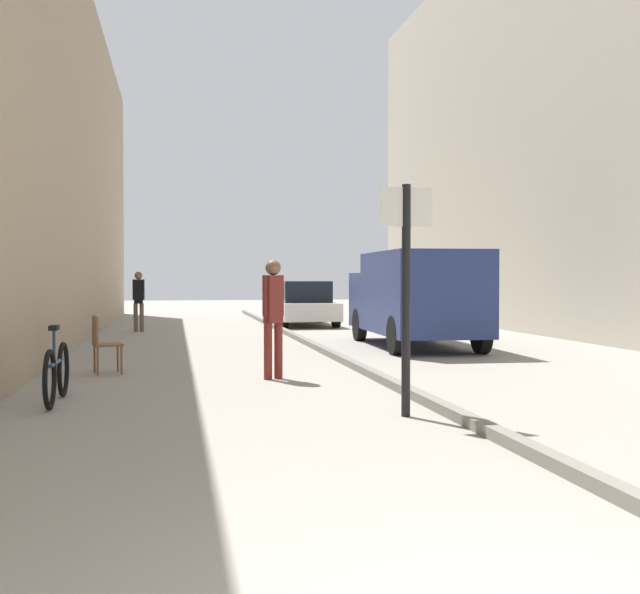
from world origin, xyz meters
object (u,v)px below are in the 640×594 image
(street_sign_post, at_px, (406,279))
(bicycle_leaning, at_px, (57,373))
(delivery_van, at_px, (415,296))
(pedestrian_main_foreground, at_px, (139,297))
(pedestrian_mid_block, at_px, (273,310))
(parked_car, at_px, (302,304))
(cafe_chair_near_window, at_px, (102,340))

(street_sign_post, distance_m, bicycle_leaning, 4.49)
(delivery_van, bearing_deg, pedestrian_main_foreground, 137.51)
(pedestrian_main_foreground, xyz_separation_m, delivery_van, (6.36, -6.21, 0.15))
(pedestrian_mid_block, xyz_separation_m, street_sign_post, (1.06, -3.49, 0.49))
(pedestrian_main_foreground, distance_m, bicycle_leaning, 13.04)
(street_sign_post, bearing_deg, delivery_van, -111.90)
(delivery_van, relative_size, parked_car, 1.25)
(delivery_van, distance_m, street_sign_post, 8.97)
(pedestrian_main_foreground, relative_size, street_sign_post, 0.67)
(pedestrian_mid_block, bearing_deg, cafe_chair_near_window, 133.55)
(parked_car, height_order, cafe_chair_near_window, parked_car)
(bicycle_leaning, bearing_deg, delivery_van, 45.77)
(street_sign_post, bearing_deg, cafe_chair_near_window, -55.27)
(pedestrian_mid_block, height_order, parked_car, pedestrian_mid_block)
(parked_car, xyz_separation_m, street_sign_post, (-1.58, -16.89, 0.83))
(pedestrian_mid_block, bearing_deg, bicycle_leaning, -171.09)
(parked_car, height_order, bicycle_leaning, parked_car)
(parked_car, xyz_separation_m, bicycle_leaning, (-5.57, -15.19, -0.33))
(delivery_van, height_order, street_sign_post, street_sign_post)
(pedestrian_mid_block, distance_m, parked_car, 13.66)
(delivery_van, xyz_separation_m, bicycle_leaning, (-6.79, -6.81, -0.78))
(pedestrian_main_foreground, bearing_deg, street_sign_post, -67.04)
(delivery_van, distance_m, bicycle_leaning, 9.65)
(pedestrian_main_foreground, height_order, parked_car, pedestrian_main_foreground)
(parked_car, bearing_deg, street_sign_post, -95.92)
(pedestrian_main_foreground, xyz_separation_m, parked_car, (5.14, 2.17, -0.29))
(bicycle_leaning, bearing_deg, parked_car, 70.52)
(delivery_van, xyz_separation_m, parked_car, (-1.22, 8.38, -0.45))
(pedestrian_mid_block, relative_size, cafe_chair_near_window, 1.95)
(bicycle_leaning, bearing_deg, street_sign_post, -22.38)
(cafe_chair_near_window, bearing_deg, delivery_van, 107.70)
(pedestrian_mid_block, bearing_deg, parked_car, 56.25)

